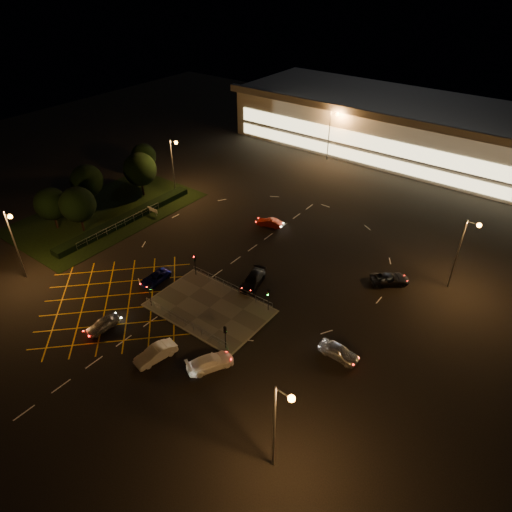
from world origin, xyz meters
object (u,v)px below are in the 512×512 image
Objects in this scene: car_queue_white at (156,353)px; signal_ne at (268,295)px; signal_nw at (195,261)px; car_far_dkgrey at (253,280)px; car_left_blue at (155,278)px; car_circ_red at (270,223)px; signal_sw at (149,291)px; signal_se at (225,333)px; car_near_silver at (103,324)px; car_right_silver at (339,351)px; car_east_grey at (390,279)px; car_approach_white at (210,362)px.

signal_ne is at bearing 81.68° from car_queue_white.
signal_nw is 8.12m from car_far_dkgrey.
car_queue_white is at bearing -110.39° from signal_ne.
car_circ_red is (3.61, 20.89, 0.04)m from car_left_blue.
signal_sw is at bearing -90.00° from signal_nw.
signal_ne is (12.00, 0.00, 0.00)m from signal_nw.
signal_se is 14.87m from car_near_silver.
car_far_dkgrey is at bearing 31.38° from car_left_blue.
car_queue_white is (6.94, -13.61, -1.60)m from signal_nw.
car_left_blue is 0.86× the size of car_far_dkgrey.
signal_se is 12.38m from car_right_silver.
car_circ_red is (0.31, 24.64, -1.72)m from signal_sw.
car_queue_white reaches higher than car_east_grey.
car_east_grey is (24.89, 18.28, 0.10)m from car_left_blue.
car_approach_white is at bearing -41.56° from signal_nw.
car_queue_white reaches higher than car_approach_white.
signal_se is 0.79× the size of car_near_silver.
signal_sw reaches higher than car_near_silver.
car_left_blue is at bearing 106.01° from car_near_silver.
signal_nw is 0.62× the size of car_east_grey.
car_left_blue is at bearing -127.86° from signal_nw.
car_queue_white is 1.18× the size of car_circ_red.
car_circ_red is at bearing -90.72° from signal_sw.
car_east_grey is at bearing 5.18° from car_right_silver.
car_near_silver is at bearing -133.66° from signal_ne.
signal_nw is at bearing -171.48° from car_far_dkgrey.
car_left_blue is at bearing 97.86° from car_right_silver.
signal_nw is (-12.00, 7.99, 0.00)m from signal_se.
signal_sw is 30.89m from car_east_grey.
car_far_dkgrey is 1.01× the size of car_approach_white.
signal_sw is 0.80× the size of car_circ_red.
car_far_dkgrey reaches higher than car_east_grey.
car_approach_white is (-10.07, -9.42, -0.04)m from car_right_silver.
car_right_silver is at bearing -4.01° from signal_nw.
signal_se reaches higher than car_far_dkgrey.
car_far_dkgrey is 1.12× the size of car_right_silver.
car_approach_white is at bearing 7.22° from car_circ_red.
signal_sw is 7.99m from signal_nw.
car_right_silver reaches higher than car_approach_white.
car_east_grey is (21.28, -2.61, 0.05)m from car_circ_red.
signal_nw is 0.69× the size of car_right_silver.
car_far_dkgrey is at bearing 68.13° from car_near_silver.
car_left_blue is at bearing 4.30° from car_approach_white.
signal_sw is 0.67× the size of car_queue_white.
car_right_silver is at bearing -148.53° from signal_se.
signal_ne is at bearing 12.68° from car_left_blue.
car_east_grey is at bearing 66.61° from car_circ_red.
signal_sw reaches higher than car_far_dkgrey.
car_queue_white is 0.91× the size of car_far_dkgrey.
car_east_grey is (9.59, 22.03, -1.66)m from signal_se.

